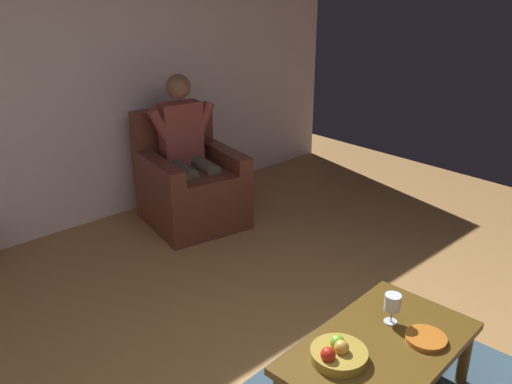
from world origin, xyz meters
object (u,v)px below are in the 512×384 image
(person_seated, at_px, (187,146))
(fruit_bowl, at_px, (338,353))
(armchair, at_px, (190,186))
(decorative_dish, at_px, (426,338))
(wine_glass_near, at_px, (392,304))
(coffee_table, at_px, (380,353))

(person_seated, distance_m, fruit_bowl, 2.57)
(armchair, relative_size, decorative_dish, 4.82)
(wine_glass_near, distance_m, fruit_bowl, 0.43)
(wine_glass_near, bearing_deg, person_seated, -100.82)
(person_seated, relative_size, wine_glass_near, 7.88)
(person_seated, bearing_deg, armchair, 90.00)
(fruit_bowl, distance_m, decorative_dish, 0.47)
(coffee_table, relative_size, decorative_dish, 5.29)
(fruit_bowl, bearing_deg, armchair, -110.38)
(person_seated, distance_m, coffee_table, 2.57)
(armchair, xyz_separation_m, person_seated, (-0.00, -0.02, 0.36))
(fruit_bowl, xyz_separation_m, decorative_dish, (-0.43, 0.20, -0.02))
(person_seated, bearing_deg, wine_glass_near, 89.01)
(person_seated, relative_size, decorative_dish, 6.37)
(armchair, xyz_separation_m, wine_glass_near, (0.45, 2.37, 0.16))
(armchair, relative_size, fruit_bowl, 3.63)
(armchair, bearing_deg, decorative_dish, 89.83)
(wine_glass_near, distance_m, decorative_dish, 0.23)
(coffee_table, distance_m, decorative_dish, 0.24)
(armchair, distance_m, fruit_bowl, 2.53)
(coffee_table, height_order, decorative_dish, decorative_dish)
(decorative_dish, bearing_deg, wine_glass_near, -90.01)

